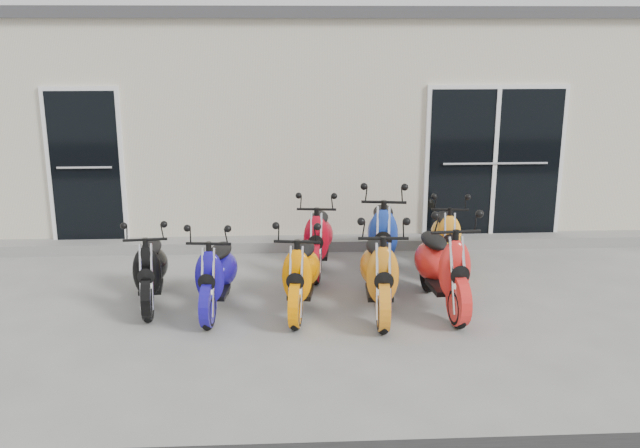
{
  "coord_description": "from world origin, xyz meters",
  "views": [
    {
      "loc": [
        -0.45,
        -7.81,
        3.05
      ],
      "look_at": [
        0.0,
        0.6,
        0.75
      ],
      "focal_mm": 40.0,
      "sensor_mm": 36.0,
      "label": 1
    }
  ],
  "objects_px": {
    "scooter_front_black": "(150,260)",
    "scooter_front_blue": "(216,264)",
    "scooter_back_red": "(318,229)",
    "scooter_back_blue": "(383,225)",
    "scooter_front_orange_a": "(301,263)",
    "scooter_front_red": "(443,256)",
    "scooter_front_orange_b": "(380,261)",
    "scooter_back_yellow": "(447,228)"
  },
  "relations": [
    {
      "from": "scooter_front_red",
      "to": "scooter_back_blue",
      "type": "bearing_deg",
      "value": 106.22
    },
    {
      "from": "scooter_back_red",
      "to": "scooter_back_yellow",
      "type": "distance_m",
      "value": 1.69
    },
    {
      "from": "scooter_back_red",
      "to": "scooter_front_orange_b",
      "type": "bearing_deg",
      "value": -61.82
    },
    {
      "from": "scooter_front_blue",
      "to": "scooter_back_yellow",
      "type": "relative_size",
      "value": 1.01
    },
    {
      "from": "scooter_front_black",
      "to": "scooter_front_blue",
      "type": "height_order",
      "value": "scooter_front_blue"
    },
    {
      "from": "scooter_front_black",
      "to": "scooter_front_orange_a",
      "type": "height_order",
      "value": "scooter_front_orange_a"
    },
    {
      "from": "scooter_front_black",
      "to": "scooter_front_orange_b",
      "type": "distance_m",
      "value": 2.59
    },
    {
      "from": "scooter_back_blue",
      "to": "scooter_back_yellow",
      "type": "distance_m",
      "value": 0.87
    },
    {
      "from": "scooter_back_blue",
      "to": "scooter_back_red",
      "type": "bearing_deg",
      "value": -178.58
    },
    {
      "from": "scooter_front_orange_a",
      "to": "scooter_back_yellow",
      "type": "xyz_separation_m",
      "value": [
        1.95,
        1.41,
        -0.02
      ]
    },
    {
      "from": "scooter_front_red",
      "to": "scooter_back_yellow",
      "type": "relative_size",
      "value": 1.14
    },
    {
      "from": "scooter_front_orange_a",
      "to": "scooter_front_orange_b",
      "type": "bearing_deg",
      "value": 1.31
    },
    {
      "from": "scooter_back_red",
      "to": "scooter_back_blue",
      "type": "relative_size",
      "value": 0.89
    },
    {
      "from": "scooter_front_blue",
      "to": "scooter_front_red",
      "type": "bearing_deg",
      "value": 4.86
    },
    {
      "from": "scooter_front_black",
      "to": "scooter_front_orange_a",
      "type": "xyz_separation_m",
      "value": [
        1.7,
        -0.28,
        0.02
      ]
    },
    {
      "from": "scooter_front_blue",
      "to": "scooter_front_orange_b",
      "type": "distance_m",
      "value": 1.8
    },
    {
      "from": "scooter_back_yellow",
      "to": "scooter_front_blue",
      "type": "bearing_deg",
      "value": -147.08
    },
    {
      "from": "scooter_front_black",
      "to": "scooter_front_orange_a",
      "type": "relative_size",
      "value": 0.96
    },
    {
      "from": "scooter_front_black",
      "to": "scooter_back_yellow",
      "type": "bearing_deg",
      "value": 12.06
    },
    {
      "from": "scooter_front_orange_a",
      "to": "scooter_front_red",
      "type": "xyz_separation_m",
      "value": [
        1.59,
        0.01,
        0.06
      ]
    },
    {
      "from": "scooter_front_black",
      "to": "scooter_front_blue",
      "type": "xyz_separation_m",
      "value": [
        0.76,
        -0.22,
        0.01
      ]
    },
    {
      "from": "scooter_front_orange_a",
      "to": "scooter_back_red",
      "type": "height_order",
      "value": "scooter_back_red"
    },
    {
      "from": "scooter_front_orange_a",
      "to": "scooter_back_yellow",
      "type": "distance_m",
      "value": 2.4
    },
    {
      "from": "scooter_front_red",
      "to": "scooter_back_blue",
      "type": "distance_m",
      "value": 1.37
    },
    {
      "from": "scooter_back_blue",
      "to": "scooter_front_black",
      "type": "bearing_deg",
      "value": -152.25
    },
    {
      "from": "scooter_front_blue",
      "to": "scooter_back_blue",
      "type": "relative_size",
      "value": 0.87
    },
    {
      "from": "scooter_front_orange_a",
      "to": "scooter_back_blue",
      "type": "bearing_deg",
      "value": 57.8
    },
    {
      "from": "scooter_front_orange_a",
      "to": "scooter_back_blue",
      "type": "relative_size",
      "value": 0.89
    },
    {
      "from": "scooter_front_black",
      "to": "scooter_back_blue",
      "type": "height_order",
      "value": "scooter_back_blue"
    },
    {
      "from": "scooter_front_blue",
      "to": "scooter_back_blue",
      "type": "xyz_separation_m",
      "value": [
        2.03,
        1.23,
        0.08
      ]
    },
    {
      "from": "scooter_front_orange_b",
      "to": "scooter_back_blue",
      "type": "bearing_deg",
      "value": 83.65
    },
    {
      "from": "scooter_back_red",
      "to": "scooter_back_blue",
      "type": "distance_m",
      "value": 0.84
    },
    {
      "from": "scooter_front_orange_a",
      "to": "scooter_front_black",
      "type": "bearing_deg",
      "value": 178.89
    },
    {
      "from": "scooter_front_blue",
      "to": "scooter_back_red",
      "type": "height_order",
      "value": "scooter_back_red"
    },
    {
      "from": "scooter_front_red",
      "to": "scooter_front_black",
      "type": "bearing_deg",
      "value": 170.33
    },
    {
      "from": "scooter_back_red",
      "to": "scooter_back_yellow",
      "type": "xyz_separation_m",
      "value": [
        1.69,
        0.03,
        -0.02
      ]
    },
    {
      "from": "scooter_back_red",
      "to": "scooter_front_blue",
      "type": "bearing_deg",
      "value": -125.9
    },
    {
      "from": "scooter_front_red",
      "to": "scooter_back_red",
      "type": "bearing_deg",
      "value": 129.05
    },
    {
      "from": "scooter_front_blue",
      "to": "scooter_back_yellow",
      "type": "height_order",
      "value": "scooter_front_blue"
    },
    {
      "from": "scooter_front_orange_a",
      "to": "scooter_front_red",
      "type": "distance_m",
      "value": 1.59
    },
    {
      "from": "scooter_front_blue",
      "to": "scooter_back_blue",
      "type": "distance_m",
      "value": 2.38
    },
    {
      "from": "scooter_front_black",
      "to": "scooter_front_blue",
      "type": "bearing_deg",
      "value": -21.63
    }
  ]
}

